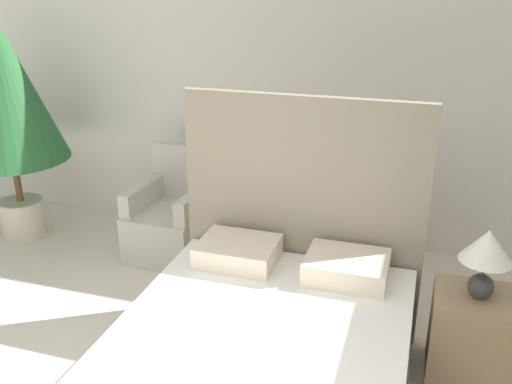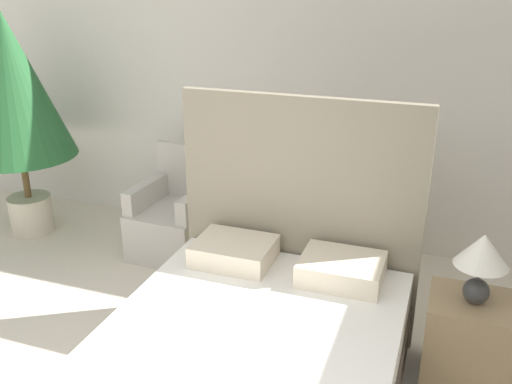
# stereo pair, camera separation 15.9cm
# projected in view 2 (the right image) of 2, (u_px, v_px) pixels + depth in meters

# --- Properties ---
(wall_back) EXTENTS (10.00, 0.06, 2.90)m
(wall_back) POSITION_uv_depth(u_px,v_px,m) (296.00, 77.00, 4.80)
(wall_back) COLOR silver
(wall_back) RESTS_ON ground_plane
(bed) EXTENTS (1.57, 2.19, 1.60)m
(bed) POSITION_uv_depth(u_px,v_px,m) (245.00, 372.00, 3.00)
(bed) COLOR #4C4238
(bed) RESTS_ON ground_plane
(armchair_near_window_left) EXTENTS (0.63, 0.69, 0.90)m
(armchair_near_window_left) POSITION_uv_depth(u_px,v_px,m) (175.00, 222.00, 4.89)
(armchair_near_window_left) COLOR #B7B2A8
(armchair_near_window_left) RESTS_ON ground_plane
(armchair_near_window_right) EXTENTS (0.63, 0.69, 0.90)m
(armchair_near_window_right) POSITION_uv_depth(u_px,v_px,m) (273.00, 237.00, 4.61)
(armchair_near_window_right) COLOR #B7B2A8
(armchair_near_window_right) RESTS_ON ground_plane
(potted_palm) EXTENTS (0.98, 0.98, 2.01)m
(potted_palm) POSITION_uv_depth(u_px,v_px,m) (12.00, 91.00, 4.88)
(potted_palm) COLOR beige
(potted_palm) RESTS_ON ground_plane
(nightstand) EXTENTS (0.52, 0.43, 0.56)m
(nightstand) POSITION_uv_depth(u_px,v_px,m) (471.00, 343.00, 3.30)
(nightstand) COLOR #937A56
(nightstand) RESTS_ON ground_plane
(table_lamp) EXTENTS (0.29, 0.29, 0.42)m
(table_lamp) POSITION_uv_depth(u_px,v_px,m) (482.00, 257.00, 3.08)
(table_lamp) COLOR #333333
(table_lamp) RESTS_ON nightstand
(side_table) EXTENTS (0.38, 0.38, 0.46)m
(side_table) POSITION_uv_depth(u_px,v_px,m) (224.00, 233.00, 4.79)
(side_table) COLOR gold
(side_table) RESTS_ON ground_plane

